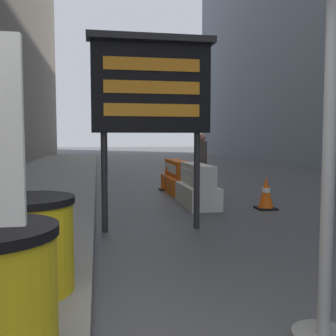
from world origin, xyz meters
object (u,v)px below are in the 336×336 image
jersey_barrier_white (197,187)px  pedestrian_worker (202,157)px  barrel_drum_middle (27,244)px  message_board (151,88)px  jersey_barrier_orange_far (177,178)px  traffic_cone_near (266,193)px  traffic_cone_mid (166,178)px  traffic_light_near_curb (105,102)px

jersey_barrier_white → pedestrian_worker: bearing=72.1°
barrel_drum_middle → message_board: size_ratio=0.27×
jersey_barrier_orange_far → pedestrian_worker: pedestrian_worker is taller
jersey_barrier_orange_far → traffic_cone_near: size_ratio=2.61×
jersey_barrier_orange_far → traffic_cone_mid: 0.52m
jersey_barrier_white → traffic_cone_mid: size_ratio=2.40×
barrel_drum_middle → message_board: (1.46, 2.73, 1.70)m
traffic_light_near_curb → jersey_barrier_orange_far: bearing=-71.7°
barrel_drum_middle → traffic_light_near_curb: 12.70m
barrel_drum_middle → traffic_cone_near: 5.81m
traffic_cone_mid → traffic_cone_near: bearing=-65.1°
barrel_drum_middle → traffic_cone_mid: size_ratio=1.18×
jersey_barrier_white → barrel_drum_middle: bearing=-119.8°
jersey_barrier_orange_far → traffic_light_near_curb: size_ratio=0.45×
message_board → traffic_cone_mid: size_ratio=4.37×
traffic_cone_mid → pedestrian_worker: bearing=-32.7°
traffic_light_near_curb → message_board: bearing=-87.0°
message_board → traffic_light_near_curb: size_ratio=0.76×
message_board → pedestrian_worker: (1.96, 4.15, -1.32)m
jersey_barrier_white → traffic_light_near_curb: size_ratio=0.42×
traffic_cone_near → pedestrian_worker: size_ratio=0.43×
barrel_drum_middle → pedestrian_worker: 7.69m
jersey_barrier_orange_far → traffic_light_near_curb: 6.29m
barrel_drum_middle → traffic_light_near_curb: bearing=85.6°
traffic_cone_near → jersey_barrier_white: bearing=152.4°
jersey_barrier_white → traffic_cone_near: jersey_barrier_white is taller
barrel_drum_middle → traffic_cone_near: barrel_drum_middle is taller
message_board → jersey_barrier_orange_far: size_ratio=1.68×
message_board → jersey_barrier_orange_far: message_board is taller
jersey_barrier_white → traffic_cone_mid: bearing=95.0°
barrel_drum_middle → traffic_cone_mid: 7.87m
jersey_barrier_orange_far → traffic_cone_mid: size_ratio=2.59×
barrel_drum_middle → traffic_light_near_curb: traffic_light_near_curb is taller
message_board → barrel_drum_middle: bearing=-118.2°
message_board → traffic_light_near_curb: bearing=93.0°
jersey_barrier_orange_far → traffic_cone_mid: bearing=116.1°
pedestrian_worker → jersey_barrier_orange_far: bearing=-80.2°
pedestrian_worker → barrel_drum_middle: bearing=-7.7°
message_board → jersey_barrier_orange_far: 4.83m
barrel_drum_middle → traffic_cone_near: bearing=45.6°
traffic_cone_near → traffic_light_near_curb: size_ratio=0.17×
jersey_barrier_white → pedestrian_worker: 2.23m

